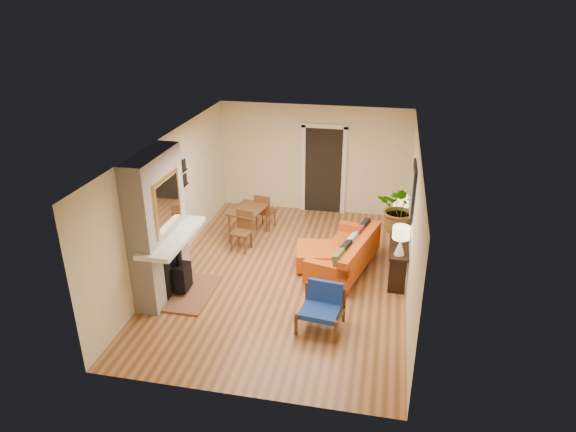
% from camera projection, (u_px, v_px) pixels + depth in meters
% --- Properties ---
extents(room_shell, '(6.50, 6.50, 6.50)m').
position_uv_depth(room_shell, '(336.00, 172.00, 11.58)').
color(room_shell, '#B37244').
rests_on(room_shell, ground).
extents(fireplace, '(1.09, 1.68, 2.60)m').
position_uv_depth(fireplace, '(160.00, 230.00, 8.81)').
color(fireplace, white).
rests_on(fireplace, ground).
extents(sofa, '(1.33, 2.13, 0.78)m').
position_uv_depth(sofa, '(348.00, 254.00, 9.87)').
color(sofa, silver).
rests_on(sofa, ground).
extents(ottoman, '(0.93, 0.93, 0.41)m').
position_uv_depth(ottoman, '(318.00, 256.00, 10.04)').
color(ottoman, silver).
rests_on(ottoman, ground).
extents(blue_chair, '(0.76, 0.74, 0.71)m').
position_uv_depth(blue_chair, '(322.00, 304.00, 8.24)').
color(blue_chair, brown).
rests_on(blue_chair, ground).
extents(dining_table, '(0.88, 1.62, 0.85)m').
position_uv_depth(dining_table, '(251.00, 215.00, 11.07)').
color(dining_table, brown).
rests_on(dining_table, ground).
extents(console_table, '(0.34, 1.85, 0.72)m').
position_uv_depth(console_table, '(399.00, 244.00, 9.78)').
color(console_table, black).
rests_on(console_table, ground).
extents(lamp_near, '(0.30, 0.30, 0.54)m').
position_uv_depth(lamp_near, '(401.00, 237.00, 8.93)').
color(lamp_near, white).
rests_on(lamp_near, console_table).
extents(lamp_far, '(0.30, 0.30, 0.54)m').
position_uv_depth(lamp_far, '(401.00, 206.00, 10.23)').
color(lamp_far, white).
rests_on(lamp_far, console_table).
extents(houseplant, '(0.96, 0.86, 0.97)m').
position_uv_depth(houseplant, '(401.00, 208.00, 9.74)').
color(houseplant, '#1E5919').
rests_on(houseplant, console_table).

